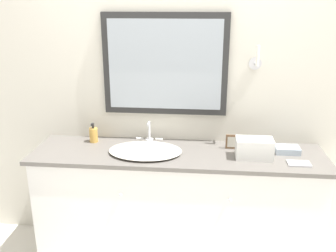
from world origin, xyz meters
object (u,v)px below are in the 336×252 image
object	(u,v)px
soap_bottle	(94,135)
appliance_box	(254,148)
picture_frame	(232,142)
sink_basin	(145,150)

from	to	relation	value
soap_bottle	appliance_box	distance (m)	1.21
soap_bottle	appliance_box	bearing A→B (deg)	-9.14
appliance_box	picture_frame	bearing A→B (deg)	132.72
appliance_box	soap_bottle	bearing A→B (deg)	170.86
sink_basin	appliance_box	bearing A→B (deg)	-1.43
sink_basin	picture_frame	distance (m)	0.64
sink_basin	soap_bottle	world-z (taller)	sink_basin
soap_bottle	picture_frame	bearing A→B (deg)	-2.10
sink_basin	soap_bottle	xyz separation A→B (m)	(-0.43, 0.17, 0.04)
soap_bottle	appliance_box	size ratio (longest dim) A/B	0.61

